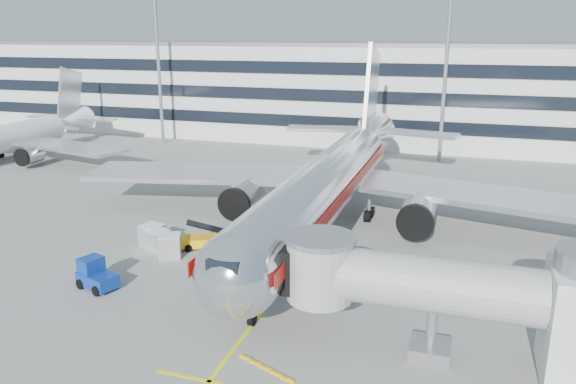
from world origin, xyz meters
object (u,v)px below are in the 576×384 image
(cargo_container_right, at_px, (158,240))
(cargo_container_front, at_px, (170,246))
(main_jet, at_px, (331,180))
(ramp_worker, at_px, (211,252))
(baggage_tug, at_px, (96,275))
(belt_loader, at_px, (210,240))
(cargo_container_left, at_px, (152,235))

(cargo_container_right, height_order, cargo_container_front, cargo_container_front)
(main_jet, relative_size, cargo_container_front, 22.89)
(ramp_worker, bearing_deg, baggage_tug, -166.19)
(baggage_tug, distance_m, cargo_container_right, 7.64)
(main_jet, height_order, cargo_container_right, main_jet)
(belt_loader, bearing_deg, cargo_container_front, -127.67)
(cargo_container_left, relative_size, ramp_worker, 1.13)
(cargo_container_left, bearing_deg, baggage_tug, -85.86)
(cargo_container_front, xyz_separation_m, ramp_worker, (3.67, -0.26, -0.01))
(baggage_tug, height_order, cargo_container_left, baggage_tug)
(baggage_tug, bearing_deg, cargo_container_front, 72.59)
(cargo_container_right, bearing_deg, ramp_worker, -13.44)
(belt_loader, height_order, ramp_worker, belt_loader)
(baggage_tug, relative_size, ramp_worker, 1.80)
(baggage_tug, xyz_separation_m, ramp_worker, (5.74, 6.35, -0.04))
(belt_loader, xyz_separation_m, cargo_container_left, (-4.79, -0.96, 0.22))
(baggage_tug, distance_m, ramp_worker, 8.56)
(main_jet, relative_size, belt_loader, 10.36)
(baggage_tug, xyz_separation_m, cargo_container_left, (-0.61, 8.38, -0.05))
(main_jet, distance_m, cargo_container_front, 15.76)
(belt_loader, height_order, baggage_tug, belt_loader)
(main_jet, distance_m, cargo_container_right, 16.23)
(cargo_container_left, bearing_deg, cargo_container_front, -33.59)
(belt_loader, bearing_deg, ramp_worker, -62.59)
(main_jet, height_order, belt_loader, main_jet)
(belt_loader, distance_m, cargo_container_right, 4.18)
(ramp_worker, bearing_deg, belt_loader, 83.34)
(belt_loader, relative_size, cargo_container_left, 2.43)
(cargo_container_front, bearing_deg, baggage_tug, -107.41)
(main_jet, distance_m, baggage_tug, 22.17)
(ramp_worker, bearing_deg, cargo_container_front, 141.93)
(main_jet, xyz_separation_m, baggage_tug, (-12.22, -18.19, -3.30))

